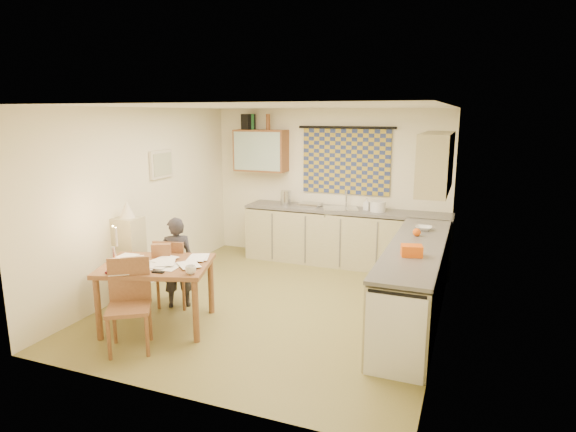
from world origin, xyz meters
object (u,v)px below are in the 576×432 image
at_px(shelf_stand, 131,259).
at_px(counter_back, 345,237).
at_px(person, 177,262).
at_px(dining_table, 158,294).
at_px(chair_far, 176,284).
at_px(stove, 399,325).
at_px(counter_right, 415,282).

bearing_deg(shelf_stand, counter_back, 48.38).
distance_m(counter_back, person, 2.91).
bearing_deg(shelf_stand, dining_table, -33.58).
distance_m(person, shelf_stand, 0.70).
distance_m(dining_table, chair_far, 0.63).
bearing_deg(stove, chair_far, 169.65).
bearing_deg(dining_table, person, 83.16).
distance_m(counter_back, chair_far, 2.92).
bearing_deg(counter_right, shelf_stand, -168.05).
relative_size(counter_back, dining_table, 2.34).
height_order(dining_table, shelf_stand, shelf_stand).
bearing_deg(person, stove, 136.67).
height_order(counter_right, person, person).
distance_m(dining_table, shelf_stand, 0.99).
bearing_deg(dining_table, stove, -16.95).
xyz_separation_m(counter_right, chair_far, (-2.90, -0.69, -0.18)).
height_order(chair_far, shelf_stand, shelf_stand).
bearing_deg(counter_back, shelf_stand, -131.62).
height_order(counter_right, dining_table, counter_right).
bearing_deg(counter_right, person, -165.78).
bearing_deg(chair_far, counter_back, -133.35).
xyz_separation_m(stove, dining_table, (-2.73, -0.06, -0.05)).
xyz_separation_m(counter_back, stove, (1.31, -2.98, -0.03)).
distance_m(chair_far, person, 0.31).
height_order(person, shelf_stand, person).
bearing_deg(counter_right, counter_back, 126.82).
bearing_deg(chair_far, stove, 159.16).
relative_size(counter_right, person, 2.53).
xyz_separation_m(counter_right, person, (-2.84, -0.72, 0.13)).
xyz_separation_m(counter_back, dining_table, (-1.42, -3.04, -0.07)).
xyz_separation_m(chair_far, person, (0.05, -0.03, 0.31)).
bearing_deg(stove, counter_right, 90.00).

